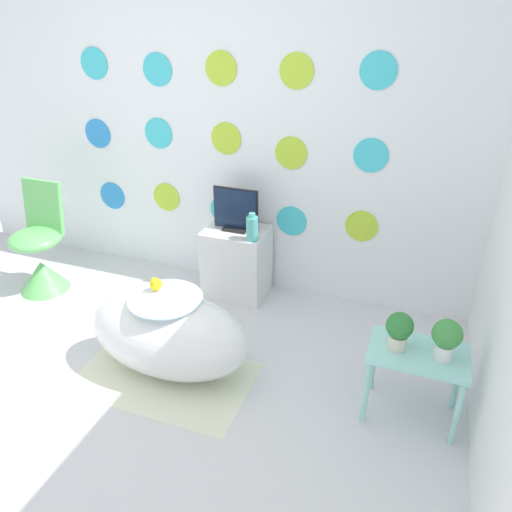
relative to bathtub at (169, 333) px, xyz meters
The scene contains 12 objects.
ground_plane 0.78m from the bathtub, 101.33° to the right, with size 12.00×12.00×0.00m, color silver.
wall_back_dotted 1.60m from the bathtub, 96.74° to the left, with size 4.78×0.05×2.60m.
rug 0.28m from the bathtub, 91.90° to the right, with size 1.06×0.66×0.01m.
bathtub is the anchor object (origin of this frame).
rubber_duck 0.32m from the bathtub, 154.85° to the left, with size 0.07×0.08×0.09m.
chair 1.52m from the bathtub, 159.90° to the left, with size 0.40×0.40×0.86m.
tv_cabinet 0.99m from the bathtub, 87.66° to the left, with size 0.46×0.36×0.55m.
tv 1.07m from the bathtub, 87.67° to the left, with size 0.34×0.12×0.32m.
vase 0.96m from the bathtub, 76.09° to the left, with size 0.08×0.08×0.20m.
side_table 1.43m from the bathtub, ahead, with size 0.51×0.33×0.43m.
potted_plant_left 1.34m from the bathtub, ahead, with size 0.14×0.14×0.21m.
potted_plant_right 1.57m from the bathtub, ahead, with size 0.15×0.15×0.23m.
Camera 1 is at (1.49, -1.40, 2.08)m, focal length 35.00 mm.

